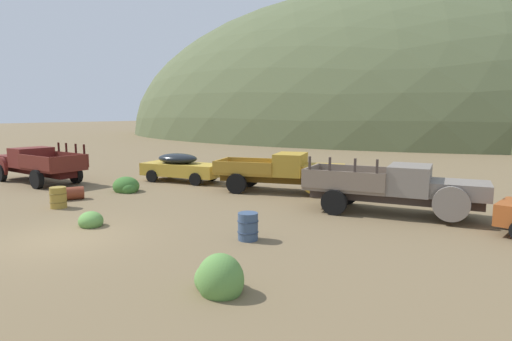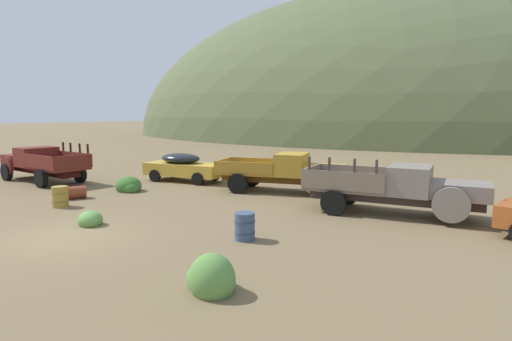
{
  "view_description": "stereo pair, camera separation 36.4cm",
  "coord_description": "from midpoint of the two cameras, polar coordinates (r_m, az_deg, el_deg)",
  "views": [
    {
      "loc": [
        11.75,
        -7.27,
        3.8
      ],
      "look_at": [
        2.53,
        6.91,
        1.5
      ],
      "focal_mm": 29.83,
      "sensor_mm": 36.0,
      "label": 1
    },
    {
      "loc": [
        12.05,
        -7.07,
        3.8
      ],
      "look_at": [
        2.53,
        6.91,
        1.5
      ],
      "focal_mm": 29.83,
      "sensor_mm": 36.0,
      "label": 2
    }
  ],
  "objects": [
    {
      "name": "car_faded_yellow",
      "position": [
        23.89,
        -10.06,
        0.44
      ],
      "size": [
        4.96,
        2.46,
        1.57
      ],
      "rotation": [
        0.0,
        0.0,
        0.16
      ],
      "color": "gold",
      "rests_on": "ground"
    },
    {
      "name": "truck_mustard",
      "position": [
        20.4,
        3.81,
        -0.15
      ],
      "size": [
        6.36,
        3.62,
        1.89
      ],
      "rotation": [
        0.0,
        0.0,
        0.28
      ],
      "color": "#593D12",
      "rests_on": "ground"
    },
    {
      "name": "ground_plane",
      "position": [
        14.41,
        -25.19,
        -8.3
      ],
      "size": [
        300.0,
        300.0,
        0.0
      ],
      "primitive_type": "plane",
      "color": "brown"
    },
    {
      "name": "truck_oxblood",
      "position": [
        26.7,
        -28.05,
        0.82
      ],
      "size": [
        6.54,
        2.64,
        2.16
      ],
      "rotation": [
        0.0,
        0.0,
        3.09
      ],
      "color": "black",
      "rests_on": "ground"
    },
    {
      "name": "oil_drum_tipped",
      "position": [
        20.5,
        -23.85,
        -2.81
      ],
      "size": [
        0.94,
        1.07,
        0.56
      ],
      "color": "brown",
      "rests_on": "ground"
    },
    {
      "name": "bush_back_edge",
      "position": [
        15.55,
        -21.92,
        -6.31
      ],
      "size": [
        0.88,
        0.8,
        0.64
      ],
      "color": "#5B8E42",
      "rests_on": "ground"
    },
    {
      "name": "oil_drum_spare",
      "position": [
        12.87,
        -1.9,
        -7.5
      ],
      "size": [
        0.65,
        0.65,
        0.83
      ],
      "color": "#384C6B",
      "rests_on": "ground"
    },
    {
      "name": "bush_near_barrel",
      "position": [
        9.43,
        -5.97,
        -14.38
      ],
      "size": [
        1.24,
        1.08,
        1.11
      ],
      "color": "#5B8E42",
      "rests_on": "ground"
    },
    {
      "name": "hill_distant",
      "position": [
        72.7,
        13.51,
        4.53
      ],
      "size": [
        88.46,
        55.5,
        45.29
      ],
      "primitive_type": "ellipsoid",
      "color": "#56603D",
      "rests_on": "ground"
    },
    {
      "name": "oil_drum_foreground",
      "position": [
        18.94,
        -25.5,
        -3.29
      ],
      "size": [
        0.67,
        0.67,
        0.85
      ],
      "color": "olive",
      "rests_on": "ground"
    },
    {
      "name": "bush_front_right",
      "position": [
        21.61,
        -17.44,
        -2.1
      ],
      "size": [
        1.41,
        1.2,
        0.94
      ],
      "color": "#3D702D",
      "rests_on": "ground"
    },
    {
      "name": "truck_primer_gray",
      "position": [
        16.69,
        18.75,
        -2.27
      ],
      "size": [
        6.72,
        3.06,
        2.16
      ],
      "rotation": [
        0.0,
        0.0,
        0.14
      ],
      "color": "#3D322D",
      "rests_on": "ground"
    }
  ]
}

